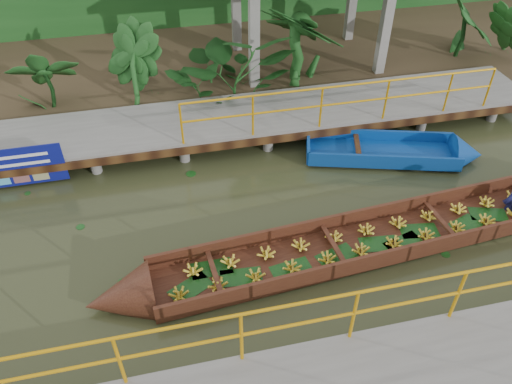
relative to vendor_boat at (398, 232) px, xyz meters
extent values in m
plane|color=#2B3118|center=(-2.71, 0.79, -0.20)|extent=(80.00, 80.00, 0.00)
cube|color=#322619|center=(-2.71, 8.29, 0.02)|extent=(30.00, 8.00, 0.45)
cube|color=slate|center=(-2.71, 4.29, 0.30)|extent=(16.00, 2.00, 0.15)
cube|color=black|center=(-2.71, 3.29, 0.22)|extent=(16.00, 0.12, 0.18)
cylinder|color=orange|center=(0.04, 3.34, 1.37)|extent=(7.50, 0.05, 0.05)
cylinder|color=orange|center=(0.04, 3.34, 0.92)|extent=(7.50, 0.05, 0.05)
cylinder|color=orange|center=(0.04, 3.34, 0.87)|extent=(0.05, 0.05, 1.00)
cylinder|color=slate|center=(-6.71, 3.49, 0.02)|extent=(0.24, 0.24, 0.55)
cylinder|color=slate|center=(-6.71, 5.09, 0.02)|extent=(0.24, 0.24, 0.55)
cylinder|color=slate|center=(-4.71, 3.49, 0.02)|extent=(0.24, 0.24, 0.55)
cylinder|color=slate|center=(-4.71, 5.09, 0.02)|extent=(0.24, 0.24, 0.55)
cylinder|color=slate|center=(-2.71, 3.49, 0.02)|extent=(0.24, 0.24, 0.55)
cylinder|color=slate|center=(-2.71, 5.09, 0.02)|extent=(0.24, 0.24, 0.55)
cylinder|color=slate|center=(-0.71, 3.49, 0.02)|extent=(0.24, 0.24, 0.55)
cylinder|color=slate|center=(-0.71, 5.09, 0.02)|extent=(0.24, 0.24, 0.55)
cylinder|color=slate|center=(1.29, 3.49, 0.02)|extent=(0.24, 0.24, 0.55)
cylinder|color=slate|center=(1.29, 5.09, 0.02)|extent=(0.24, 0.24, 0.55)
cylinder|color=slate|center=(3.29, 3.49, 0.02)|extent=(0.24, 0.24, 0.55)
cylinder|color=slate|center=(3.29, 5.09, 0.02)|extent=(0.24, 0.24, 0.55)
cylinder|color=slate|center=(-2.71, 3.49, 0.02)|extent=(0.24, 0.24, 0.55)
cylinder|color=orange|center=(-1.71, -2.26, 1.45)|extent=(10.00, 0.05, 0.05)
cylinder|color=orange|center=(-1.71, -2.26, 1.00)|extent=(10.00, 0.05, 0.05)
cylinder|color=orange|center=(-1.71, -2.26, 0.95)|extent=(0.05, 0.05, 1.00)
cube|color=slate|center=(-1.51, 5.89, 1.40)|extent=(0.25, 0.25, 2.80)
cube|color=slate|center=(2.09, 5.89, 1.40)|extent=(0.25, 0.25, 2.80)
cube|color=slate|center=(-1.51, 8.29, 1.40)|extent=(0.25, 0.25, 2.80)
cube|color=slate|center=(2.09, 8.29, 1.40)|extent=(0.25, 0.25, 2.80)
cube|color=#36160E|center=(-0.21, -0.02, -0.13)|extent=(9.15, 1.86, 0.07)
cube|color=#36160E|center=(-0.26, 0.55, 0.03)|extent=(9.06, 0.80, 0.39)
cube|color=#36160E|center=(-0.17, -0.58, 0.03)|extent=(9.06, 0.80, 0.39)
cone|color=#36160E|center=(-5.25, -0.42, -0.04)|extent=(1.22, 1.18, 1.09)
cube|color=navy|center=(0.80, 2.57, -0.09)|extent=(3.59, 1.97, 0.11)
cube|color=navy|center=(0.94, 3.07, 0.05)|extent=(3.31, 1.04, 0.34)
cube|color=navy|center=(0.65, 2.08, 0.05)|extent=(3.31, 1.04, 0.34)
cube|color=navy|center=(-0.85, 3.06, 0.05)|extent=(0.36, 1.01, 0.34)
cone|color=navy|center=(2.66, 2.02, -0.02)|extent=(0.93, 1.12, 0.96)
cube|color=black|center=(0.25, 2.74, 0.10)|extent=(0.40, 1.02, 0.06)
imported|color=#164516|center=(-6.71, 6.09, 1.04)|extent=(1.27, 1.27, 1.59)
imported|color=#164516|center=(-4.71, 6.09, 1.04)|extent=(1.27, 1.27, 1.59)
imported|color=#164516|center=(-2.21, 6.09, 1.04)|extent=(1.27, 1.27, 1.59)
imported|color=#164516|center=(-0.21, 6.09, 1.04)|extent=(1.27, 1.27, 1.59)
imported|color=#164516|center=(4.79, 6.09, 1.04)|extent=(1.27, 1.27, 1.59)
camera|label=1|loc=(-4.17, -6.07, 6.73)|focal=35.00mm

